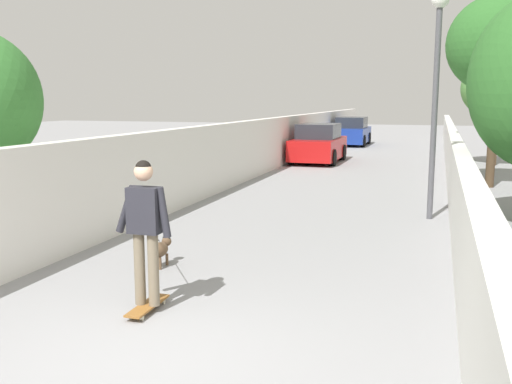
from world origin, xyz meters
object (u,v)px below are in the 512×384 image
(dog, at_px, (161,249))
(car_far, at_px, (352,132))
(tree_right_near, at_px, (498,45))
(skateboard, at_px, (148,306))
(tree_right_distant, at_px, (498,88))
(car_near, at_px, (318,144))
(lamp_post, at_px, (437,67))
(person_skateboarder, at_px, (145,221))

(dog, relative_size, car_far, 0.52)
(tree_right_near, height_order, skateboard, tree_right_near)
(tree_right_distant, height_order, car_near, tree_right_distant)
(tree_right_distant, bearing_deg, lamp_post, 169.16)
(skateboard, relative_size, person_skateboarder, 0.46)
(skateboard, bearing_deg, lamp_post, -25.17)
(tree_right_distant, bearing_deg, car_far, 38.96)
(dog, bearing_deg, tree_right_near, -28.16)
(lamp_post, bearing_deg, tree_right_distant, -10.84)
(tree_right_near, height_order, car_far, tree_right_near)
(car_near, bearing_deg, dog, -177.48)
(person_skateboarder, height_order, dog, person_skateboarder)
(dog, bearing_deg, lamp_post, -37.88)
(lamp_post, bearing_deg, car_far, 13.04)
(car_far, bearing_deg, person_skateboarder, -176.99)
(dog, distance_m, car_far, 24.22)
(tree_right_distant, xyz_separation_m, skateboard, (-17.76, 5.24, -2.84))
(car_near, bearing_deg, tree_right_distant, -81.56)
(person_skateboarder, xyz_separation_m, car_far, (25.92, 1.36, -0.39))
(person_skateboarder, bearing_deg, tree_right_near, -21.68)
(person_skateboarder, height_order, car_near, person_skateboarder)
(tree_right_near, bearing_deg, tree_right_distant, -5.42)
(car_near, bearing_deg, lamp_post, -156.24)
(person_skateboarder, height_order, car_far, person_skateboarder)
(tree_right_distant, xyz_separation_m, car_far, (8.17, 6.60, -2.20))
(car_near, bearing_deg, skateboard, -175.36)
(tree_right_near, xyz_separation_m, skateboard, (-11.76, 4.67, -3.93))
(tree_right_distant, bearing_deg, skateboard, 163.55)
(person_skateboarder, relative_size, dog, 0.86)
(tree_right_near, bearing_deg, person_skateboarder, 158.32)
(tree_right_distant, bearing_deg, car_near, 98.44)
(tree_right_distant, relative_size, dog, 2.03)
(tree_right_near, distance_m, lamp_post, 5.44)
(tree_right_near, distance_m, skateboard, 13.25)
(person_skateboarder, bearing_deg, skateboard, 26.57)
(person_skateboarder, bearing_deg, lamp_post, -25.17)
(tree_right_near, bearing_deg, car_near, 50.24)
(car_near, distance_m, car_far, 9.15)
(car_near, bearing_deg, car_far, 0.00)
(tree_right_near, bearing_deg, lamp_post, 163.09)
(tree_right_near, bearing_deg, skateboard, 158.32)
(car_far, bearing_deg, tree_right_distant, -141.04)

